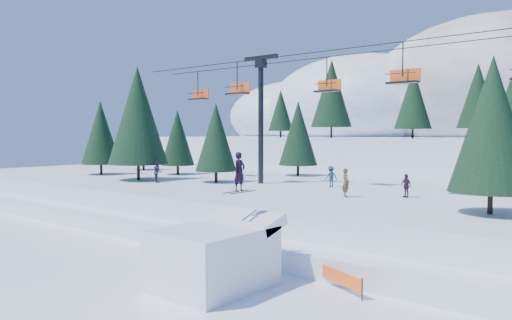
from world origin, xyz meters
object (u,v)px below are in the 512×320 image
Objects in this scene: jump_kicker at (215,255)px; banner_far at (411,276)px; chairlift at (381,92)px; banner_near at (340,278)px.

jump_kicker is 8.27m from banner_far.
banner_near is (4.63, -13.52, -8.78)m from chairlift.
banner_near is 1.00× the size of banner_far.
banner_far is at bearing -59.30° from chairlift.
jump_kicker is 2.17× the size of banner_near.
jump_kicker is 5.33m from banner_near.
chairlift is 16.78m from banner_near.
banner_far is at bearing 43.93° from banner_near.
chairlift reaches higher than jump_kicker.
banner_far is (2.16, 2.08, 0.00)m from banner_near.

